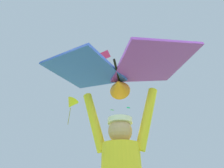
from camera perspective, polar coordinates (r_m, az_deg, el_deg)
name	(u,v)px	position (r m, az deg, el deg)	size (l,w,h in m)	color
held_stunt_kite	(118,72)	(1.74, 2.16, 4.31)	(1.78, 1.10, 0.40)	black
distant_kite_green_mid_left	(112,110)	(23.29, 0.06, -9.58)	(0.76, 0.75, 0.24)	green
distant_kite_yellow_overhead_distant	(125,143)	(30.59, 4.78, -20.93)	(0.84, 0.79, 0.92)	yellow
distant_kite_magenta_low_right	(105,55)	(14.27, -2.78, 10.76)	(1.17, 1.19, 0.40)	#DB2393
distant_kite_yellow_far_center	(71,104)	(16.67, -14.99, -7.15)	(1.93, 1.74, 2.97)	yellow
distant_kite_white_low_left	(172,51)	(23.21, 21.55, 11.33)	(0.70, 0.65, 0.91)	white
distant_kite_teal_high_right	(128,108)	(35.64, 6.14, -8.72)	(1.03, 1.04, 0.28)	#19B2AD
distant_kite_teal_mid_right	(176,52)	(26.52, 22.85, 10.88)	(0.85, 0.84, 0.28)	#19B2AD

